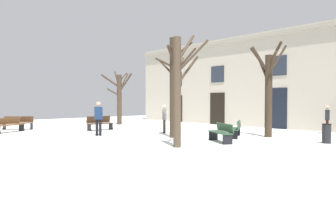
{
  "coord_description": "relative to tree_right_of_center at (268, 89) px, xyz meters",
  "views": [
    {
      "loc": [
        13.66,
        -10.45,
        1.86
      ],
      "look_at": [
        0.0,
        1.85,
        1.21
      ],
      "focal_mm": 35.15,
      "sensor_mm": 36.0,
      "label": 1
    }
  ],
  "objects": [
    {
      "name": "building_facade",
      "position": [
        -4.73,
        5.04,
        0.85
      ],
      "size": [
        22.96,
        0.6,
        6.49
      ],
      "color": "#BCB29E",
      "rests_on": "ground"
    },
    {
      "name": "tree_left_of_center",
      "position": [
        -12.38,
        -0.73,
        -0.26
      ],
      "size": [
        1.79,
        2.28,
        4.16
      ],
      "color": "#423326",
      "rests_on": "ground"
    },
    {
      "name": "person_near_bench",
      "position": [
        -6.26,
        -6.08,
        -1.45
      ],
      "size": [
        0.42,
        0.42,
        1.79
      ],
      "rotation": [
        0.0,
        0.0,
        3.92
      ],
      "color": "black",
      "rests_on": "ground"
    },
    {
      "name": "tree_center",
      "position": [
        -3.06,
        -3.71,
        0.23
      ],
      "size": [
        2.03,
        2.14,
        4.96
      ],
      "color": "#382B1E",
      "rests_on": "ground"
    },
    {
      "name": "bench_by_litter_bin",
      "position": [
        -1.0,
        -1.31,
        -2.01
      ],
      "size": [
        1.37,
        1.8,
        0.85
      ],
      "rotation": [
        0.0,
        0.0,
        5.27
      ],
      "color": "#2D4C33",
      "rests_on": "ground"
    },
    {
      "name": "tree_right_of_center",
      "position": [
        0.0,
        0.0,
        0.0
      ],
      "size": [
        2.13,
        2.08,
        4.68
      ],
      "color": "#382B1E",
      "rests_on": "ground"
    },
    {
      "name": "tree_foreground",
      "position": [
        -0.45,
        -5.86,
        -0.1
      ],
      "size": [
        1.85,
        1.22,
        4.58
      ],
      "color": "#4C3D2D",
      "rests_on": "ground"
    },
    {
      "name": "bench_near_center_tree",
      "position": [
        -0.3,
        -3.36,
        -2.02
      ],
      "size": [
        1.78,
        1.27,
        0.84
      ],
      "rotation": [
        0.0,
        0.0,
        5.79
      ],
      "color": "#2D4C33",
      "rests_on": "ground"
    },
    {
      "name": "bench_far_corner",
      "position": [
        -11.33,
        -9.0,
        -2.0
      ],
      "size": [
        1.3,
        1.88,
        0.85
      ],
      "rotation": [
        0.0,
        0.0,
        2.07
      ],
      "color": "brown",
      "rests_on": "ground"
    },
    {
      "name": "bench_back_to_back_left",
      "position": [
        -9.02,
        -4.41,
        -2.01
      ],
      "size": [
        0.56,
        1.65,
        0.88
      ],
      "rotation": [
        0.0,
        0.0,
        1.53
      ],
      "color": "#3D2819",
      "rests_on": "ground"
    },
    {
      "name": "ground_plane",
      "position": [
        -4.72,
        -4.42,
        -2.45
      ],
      "size": [
        36.73,
        36.73,
        0.0
      ],
      "primitive_type": "plane",
      "color": "white"
    },
    {
      "name": "person_strolling",
      "position": [
        -4.95,
        -2.63,
        -1.57
      ],
      "size": [
        0.43,
        0.41,
        1.61
      ],
      "rotation": [
        0.0,
        0.0,
        5.62
      ],
      "color": "#2D271E",
      "rests_on": "ground"
    },
    {
      "name": "litter_bin",
      "position": [
        3.01,
        -0.29,
        -2.02
      ],
      "size": [
        0.4,
        0.4,
        0.85
      ],
      "color": "black",
      "rests_on": "ground"
    },
    {
      "name": "person_crossing_plaza",
      "position": [
        1.28,
        4.02,
        -1.59
      ],
      "size": [
        0.33,
        0.43,
        1.57
      ],
      "rotation": [
        0.0,
        0.0,
        5.05
      ],
      "color": "#350F0F",
      "rests_on": "ground"
    },
    {
      "name": "bench_facing_shops",
      "position": [
        -12.91,
        -8.0,
        -2.01
      ],
      "size": [
        1.38,
        1.72,
        0.85
      ],
      "rotation": [
        0.0,
        0.0,
        0.97
      ],
      "color": "#51331E",
      "rests_on": "ground"
    }
  ]
}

